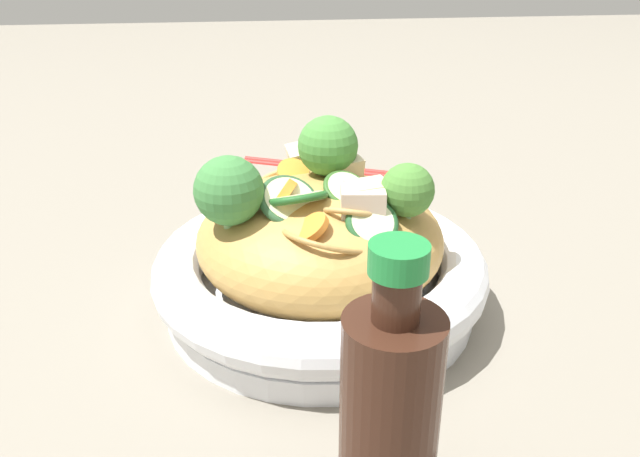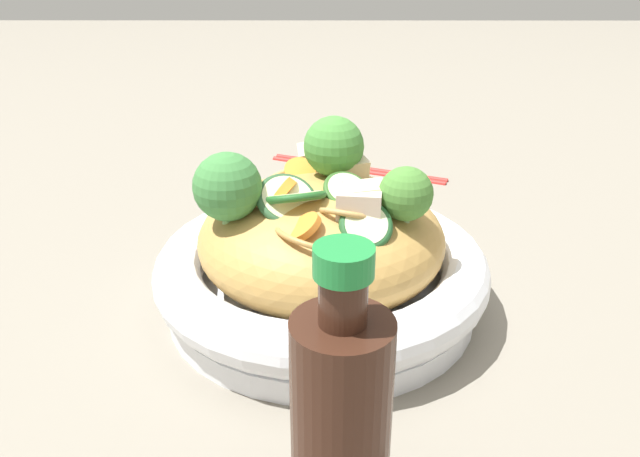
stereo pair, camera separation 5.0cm
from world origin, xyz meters
The scene contains 9 objects.
ground_plane centered at (0.00, 0.00, 0.00)m, with size 3.00×3.00×0.00m, color gray.
serving_bowl centered at (0.00, 0.00, 0.03)m, with size 0.26×0.26×0.06m.
noodle_heap centered at (0.00, 0.00, 0.06)m, with size 0.19×0.19×0.09m.
broccoli_florets centered at (0.01, -0.01, 0.12)m, with size 0.12×0.18×0.07m.
carrot_coins centered at (0.01, -0.02, 0.10)m, with size 0.12×0.04×0.03m.
zucchini_slices centered at (0.03, 0.00, 0.10)m, with size 0.08×0.10×0.04m.
chicken_chunks centered at (-0.02, 0.01, 0.10)m, with size 0.14×0.07×0.04m.
soy_sauce_bottle centered at (0.22, 0.01, 0.07)m, with size 0.05×0.05×0.17m.
chopsticks_pair centered at (-0.31, 0.04, 0.00)m, with size 0.10×0.21×0.01m.
Camera 2 is at (0.45, 0.00, 0.29)m, focal length 37.24 mm.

